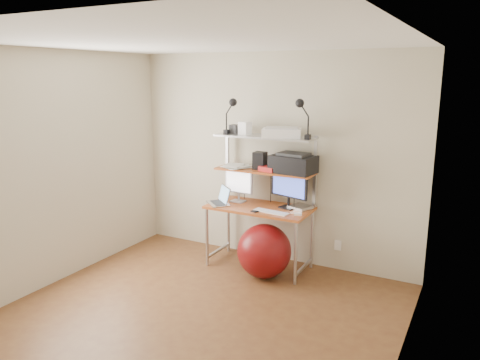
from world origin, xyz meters
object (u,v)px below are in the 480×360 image
object	(u,v)px
laptop	(221,200)
printer	(293,163)
monitor_silver	(239,184)
monitor_black	(289,187)
exercise_ball	(264,251)

from	to	relation	value
laptop	printer	distance (m)	0.97
monitor_silver	laptop	world-z (taller)	monitor_silver
laptop	monitor_black	bearing A→B (deg)	57.09
monitor_black	printer	size ratio (longest dim) A/B	0.96
laptop	printer	world-z (taller)	printer
monitor_silver	laptop	distance (m)	0.29
exercise_ball	monitor_silver	bearing A→B (deg)	147.19
laptop	exercise_ball	distance (m)	0.80
monitor_silver	exercise_ball	size ratio (longest dim) A/B	0.67
monitor_silver	laptop	bearing A→B (deg)	-122.36
monitor_silver	laptop	size ratio (longest dim) A/B	1.05
monitor_silver	printer	bearing A→B (deg)	8.06
printer	monitor_silver	bearing A→B (deg)	-168.30
printer	exercise_ball	xyz separation A→B (m)	(-0.18, -0.37, -0.95)
printer	exercise_ball	world-z (taller)	printer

